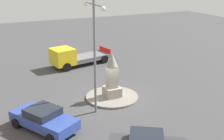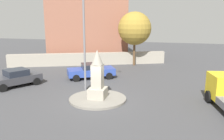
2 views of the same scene
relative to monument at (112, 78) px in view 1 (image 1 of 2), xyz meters
The scene contains 6 objects.
ground_plane 1.61m from the monument, ahead, with size 80.00×80.00×0.00m, color #424244.
traffic_island 1.53m from the monument, ahead, with size 4.05×4.05×0.15m, color gray.
monument is the anchor object (origin of this frame).
streetlamp 4.08m from the monument, 50.34° to the right, with size 3.25×0.28×7.89m.
car_blue_far_side 6.34m from the monument, 66.74° to the right, with size 4.74×3.80×1.40m.
truck_yellow_near_island 8.92m from the monument, behind, with size 3.50×6.56×2.04m.
Camera 1 is at (18.36, -8.52, 9.18)m, focal length 45.78 mm.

